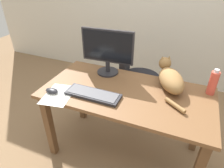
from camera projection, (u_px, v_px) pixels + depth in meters
name	position (u px, v px, depth m)	size (l,w,h in m)	color
ground_plane	(124.00, 150.00, 1.98)	(8.00, 8.00, 0.00)	#846647
desk	(126.00, 102.00, 1.67)	(1.37, 0.69, 0.71)	brown
office_chair	(136.00, 84.00, 2.33)	(0.48, 0.48, 0.89)	black
monitor	(107.00, 50.00, 1.76)	(0.48, 0.20, 0.42)	#232328
keyboard	(93.00, 94.00, 1.55)	(0.44, 0.15, 0.03)	#232328
cat	(170.00, 78.00, 1.63)	(0.32, 0.57, 0.20)	olive
computer_mouse	(52.00, 91.00, 1.58)	(0.11, 0.06, 0.04)	#232328
paper_sheet	(59.00, 95.00, 1.57)	(0.21, 0.30, 0.00)	white
water_bottle	(213.00, 83.00, 1.53)	(0.07, 0.07, 0.22)	#D84C3D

